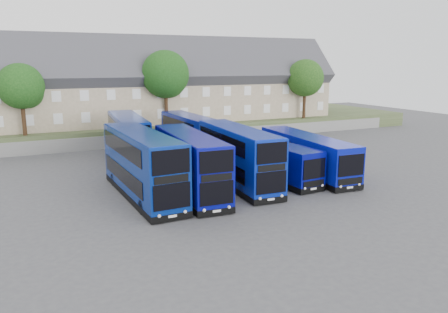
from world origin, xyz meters
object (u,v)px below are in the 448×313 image
(coach_east_a, at_px, (270,160))
(tree_far, at_px, (311,75))
(dd_front_mid, at_px, (190,165))
(tree_west, at_px, (22,88))
(tree_mid, at_px, (166,76))
(dd_front_left, at_px, (142,166))
(tree_east, at_px, (306,79))

(coach_east_a, bearing_deg, tree_far, 44.22)
(dd_front_mid, relative_size, tree_west, 1.50)
(dd_front_mid, relative_size, tree_far, 1.32)
(tree_west, bearing_deg, tree_mid, 1.79)
(tree_west, bearing_deg, coach_east_a, -46.58)
(dd_front_left, distance_m, tree_mid, 23.66)
(tree_west, relative_size, tree_far, 0.88)
(tree_far, bearing_deg, tree_east, -130.60)
(tree_mid, distance_m, tree_east, 20.02)
(tree_mid, xyz_separation_m, tree_east, (20.00, -0.50, -0.68))
(dd_front_mid, xyz_separation_m, tree_west, (-10.84, 21.36, 4.84))
(tree_west, relative_size, tree_mid, 0.83)
(tree_east, bearing_deg, dd_front_left, -144.01)
(dd_front_mid, distance_m, tree_far, 42.49)
(tree_east, xyz_separation_m, tree_far, (6.00, 7.00, 0.34))
(dd_front_left, xyz_separation_m, tree_east, (28.61, 20.78, 5.05))
(dd_front_mid, bearing_deg, dd_front_left, 173.51)
(tree_far, bearing_deg, dd_front_left, -141.25)
(tree_west, distance_m, tree_mid, 16.04)
(dd_front_left, bearing_deg, tree_mid, 65.23)
(coach_east_a, height_order, tree_mid, tree_mid)
(dd_front_left, height_order, tree_far, tree_far)
(coach_east_a, xyz_separation_m, tree_far, (23.30, 26.76, 6.20))
(dd_front_mid, bearing_deg, tree_west, 119.95)
(tree_east, bearing_deg, tree_west, -180.00)
(dd_front_mid, distance_m, tree_east, 33.41)
(tree_west, bearing_deg, tree_east, 0.00)
(coach_east_a, distance_m, tree_east, 26.91)
(tree_mid, bearing_deg, tree_east, -1.43)
(dd_front_mid, relative_size, coach_east_a, 0.99)
(coach_east_a, bearing_deg, tree_east, 44.07)
(tree_east, bearing_deg, tree_mid, 178.57)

